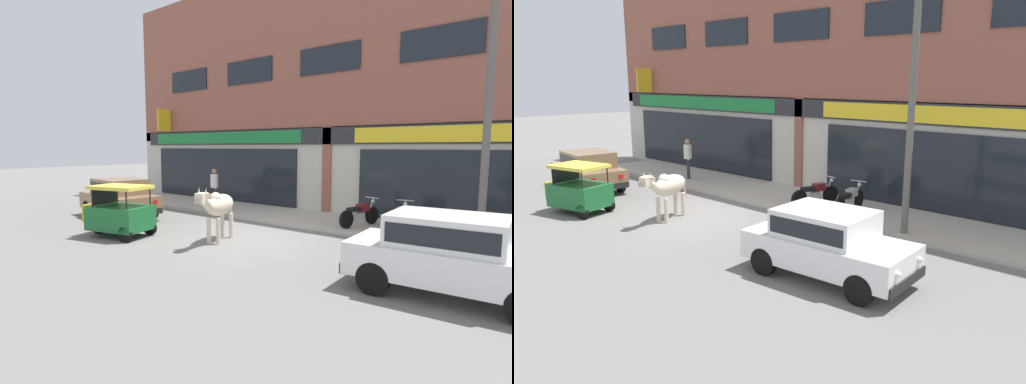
% 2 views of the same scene
% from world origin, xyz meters
% --- Properties ---
extents(ground_plane, '(90.00, 90.00, 0.00)m').
position_xyz_m(ground_plane, '(0.00, 0.00, 0.00)').
color(ground_plane, slate).
extents(sidewalk, '(19.00, 2.86, 0.13)m').
position_xyz_m(sidewalk, '(0.00, 3.63, 0.07)').
color(sidewalk, '#B7AFA3').
rests_on(sidewalk, ground).
extents(shop_building, '(23.00, 1.40, 9.81)m').
position_xyz_m(shop_building, '(-0.00, 5.31, 4.70)').
color(shop_building, '#8E5142').
rests_on(shop_building, ground).
extents(cow, '(1.02, 2.07, 1.61)m').
position_xyz_m(cow, '(-0.19, -0.69, 1.01)').
color(cow, beige).
rests_on(cow, ground).
extents(car_0, '(3.69, 1.82, 1.46)m').
position_xyz_m(car_0, '(5.90, -1.06, 0.81)').
color(car_0, black).
rests_on(car_0, ground).
extents(car_1, '(3.73, 1.97, 1.46)m').
position_xyz_m(car_1, '(-5.70, -0.35, 0.81)').
color(car_1, black).
rests_on(car_1, ground).
extents(auto_rickshaw, '(2.14, 1.55, 1.52)m').
position_xyz_m(auto_rickshaw, '(-2.92, -2.12, 0.66)').
color(auto_rickshaw, black).
rests_on(auto_rickshaw, ground).
extents(motorcycle_0, '(0.69, 1.78, 0.88)m').
position_xyz_m(motorcycle_0, '(2.22, 3.23, 0.52)').
color(motorcycle_0, black).
rests_on(motorcycle_0, sidewalk).
extents(motorcycle_1, '(0.52, 1.81, 0.88)m').
position_xyz_m(motorcycle_1, '(3.50, 3.26, 0.52)').
color(motorcycle_1, black).
rests_on(motorcycle_1, sidewalk).
extents(pedestrian, '(0.44, 0.32, 1.60)m').
position_xyz_m(pedestrian, '(-4.22, 3.15, 1.12)').
color(pedestrian, '#2D2D33').
rests_on(pedestrian, sidewalk).
extents(utility_pole, '(0.18, 0.18, 5.88)m').
position_xyz_m(utility_pole, '(5.76, 2.50, 3.07)').
color(utility_pole, '#595651').
rests_on(utility_pole, sidewalk).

